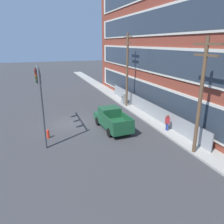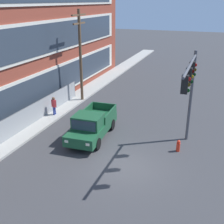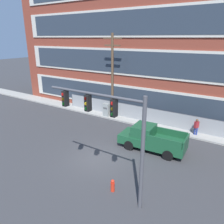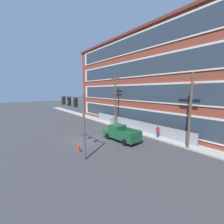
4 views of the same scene
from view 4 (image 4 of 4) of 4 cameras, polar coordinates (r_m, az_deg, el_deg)
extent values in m
plane|color=#38383A|center=(20.26, -9.53, -10.56)|extent=(160.00, 160.00, 0.00)
cube|color=#9E9B93|center=(25.09, 7.70, -6.63)|extent=(80.00, 2.06, 0.16)
cube|color=brown|center=(27.63, 20.38, 10.60)|extent=(43.31, 9.97, 15.73)
cube|color=beige|center=(23.89, 13.24, -2.41)|extent=(39.85, 0.10, 2.83)
cube|color=#2D3844|center=(23.84, 13.14, -2.42)|extent=(38.12, 0.06, 2.36)
cube|color=beige|center=(23.50, 13.55, 7.06)|extent=(39.85, 0.10, 2.83)
cube|color=#2D3844|center=(23.45, 13.46, 7.06)|extent=(38.12, 0.06, 2.36)
cube|color=beige|center=(23.75, 13.89, 16.58)|extent=(39.85, 0.10, 2.83)
cube|color=#2D3844|center=(23.71, 13.80, 16.60)|extent=(38.12, 0.06, 2.36)
cube|color=beige|center=(24.64, 14.24, 25.65)|extent=(39.85, 0.10, 2.83)
cube|color=#2D3844|center=(24.60, 14.14, 25.68)|extent=(38.12, 0.06, 2.36)
cube|color=maroon|center=(29.16, 21.27, 26.61)|extent=(43.81, 10.47, 0.40)
cube|color=gray|center=(25.23, 7.84, -4.78)|extent=(20.55, 0.04, 1.67)
cylinder|color=#4C4C51|center=(33.10, -4.93, -1.60)|extent=(0.06, 0.06, 1.67)
cylinder|color=#4C4C51|center=(19.72, 29.93, -9.56)|extent=(0.06, 0.06, 1.67)
cylinder|color=#4C4C51|center=(25.05, 7.88, -2.91)|extent=(20.55, 0.05, 0.05)
cylinder|color=#4C4C51|center=(14.05, -10.58, -6.00)|extent=(0.20, 0.20, 6.15)
cylinder|color=#4C4C51|center=(16.34, -15.62, 5.68)|extent=(5.95, 0.14, 0.14)
cube|color=black|center=(15.16, -13.66, 3.49)|extent=(0.28, 0.32, 0.90)
cylinder|color=red|center=(15.07, -14.32, 4.50)|extent=(0.04, 0.18, 0.18)
cylinder|color=#503E08|center=(15.09, -14.28, 3.44)|extent=(0.04, 0.18, 0.18)
cylinder|color=#0A4011|center=(15.12, -14.24, 2.38)|extent=(0.04, 0.18, 0.18)
cube|color=black|center=(16.68, -15.98, 3.82)|extent=(0.28, 0.32, 0.90)
cylinder|color=#4B0807|center=(16.60, -16.59, 4.74)|extent=(0.04, 0.18, 0.18)
cylinder|color=gold|center=(16.62, -16.55, 3.78)|extent=(0.04, 0.18, 0.18)
cylinder|color=#0A4011|center=(16.64, -16.51, 2.82)|extent=(0.04, 0.18, 0.18)
cube|color=black|center=(18.22, -17.91, 4.09)|extent=(0.28, 0.32, 0.90)
cylinder|color=red|center=(18.15, -18.49, 4.93)|extent=(0.04, 0.18, 0.18)
cylinder|color=#503E08|center=(18.16, -18.44, 4.05)|extent=(0.04, 0.18, 0.18)
cylinder|color=#0A4011|center=(18.18, -18.40, 3.17)|extent=(0.04, 0.18, 0.18)
cube|color=#194C2D|center=(19.68, 3.49, -8.73)|extent=(5.37, 2.31, 0.70)
cube|color=#194C2D|center=(19.98, 2.03, -6.12)|extent=(1.68, 1.95, 0.87)
cube|color=#283342|center=(20.57, 0.49, -5.70)|extent=(0.15, 1.66, 0.65)
cube|color=#194C2D|center=(18.05, 3.97, -8.23)|extent=(2.63, 0.26, 0.56)
cube|color=#194C2D|center=(19.39, 8.00, -7.12)|extent=(2.63, 0.26, 0.56)
cube|color=#194C2D|center=(17.82, 9.39, -8.54)|extent=(0.21, 1.95, 0.56)
cylinder|color=black|center=(20.32, -1.58, -9.20)|extent=(0.81, 0.30, 0.80)
cylinder|color=black|center=(21.49, 2.32, -8.22)|extent=(0.81, 0.30, 0.80)
cylinder|color=black|center=(18.11, 4.88, -11.45)|extent=(0.81, 0.30, 0.80)
cylinder|color=black|center=(19.42, 8.79, -10.14)|extent=(0.81, 0.30, 0.80)
cube|color=white|center=(21.13, -2.96, -7.23)|extent=(0.07, 0.24, 0.16)
cube|color=white|center=(21.99, -0.02, -6.60)|extent=(0.07, 0.24, 0.16)
cylinder|color=brown|center=(26.67, 1.25, 4.04)|extent=(0.26, 0.26, 9.06)
cube|color=brown|center=(26.67, 1.28, 12.70)|extent=(2.17, 0.14, 0.14)
cube|color=brown|center=(26.63, 1.27, 11.20)|extent=(1.84, 0.14, 0.14)
cylinder|color=brown|center=(18.26, 27.63, 0.01)|extent=(0.26, 0.26, 8.35)
cube|color=brown|center=(18.16, 28.43, 11.56)|extent=(2.53, 0.14, 0.14)
cube|color=brown|center=(18.12, 28.27, 9.36)|extent=(2.15, 0.14, 0.14)
cube|color=#939993|center=(27.76, 0.13, -3.53)|extent=(0.72, 0.41, 1.64)
cube|color=#515151|center=(27.57, -0.23, -2.92)|extent=(0.51, 0.02, 0.20)
cylinder|color=navy|center=(21.56, 16.79, -8.46)|extent=(0.14, 0.14, 0.85)
cylinder|color=navy|center=(21.46, 17.18, -8.55)|extent=(0.14, 0.14, 0.85)
cube|color=maroon|center=(21.32, 17.07, -6.63)|extent=(0.40, 0.47, 0.60)
sphere|color=brown|center=(21.22, 17.12, -5.54)|extent=(0.24, 0.24, 0.24)
cylinder|color=red|center=(16.69, -12.45, -13.78)|extent=(0.24, 0.24, 0.58)
sphere|color=red|center=(16.55, -12.49, -12.56)|extent=(0.22, 0.22, 0.22)
camera|label=1|loc=(7.32, 90.03, 11.27)|focal=35.00mm
camera|label=2|loc=(30.87, -29.11, 11.95)|focal=45.00mm
camera|label=3|loc=(8.95, -56.80, 18.31)|focal=35.00mm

